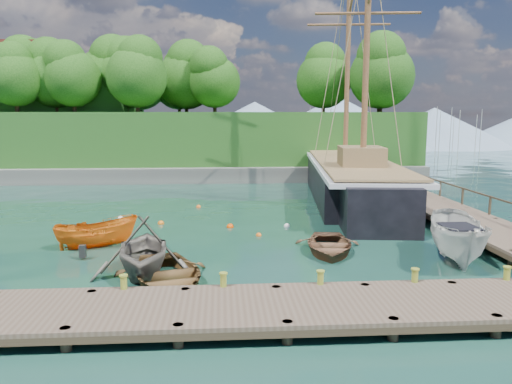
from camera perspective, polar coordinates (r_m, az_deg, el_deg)
ground at (r=20.62m, az=-1.00°, el=-7.51°), size 160.00×160.00×0.00m
dock_near at (r=14.62m, az=8.45°, el=-12.83°), size 20.00×3.20×1.10m
dock_east at (r=30.02m, az=20.74°, el=-2.03°), size 3.20×24.00×1.10m
bollard_0 at (r=16.04m, az=-14.77°, el=-12.69°), size 0.26×0.26×0.45m
bollard_1 at (r=15.76m, az=-3.72°, el=-12.79°), size 0.26×0.26×0.45m
bollard_2 at (r=16.05m, az=7.32°, el=-12.44°), size 0.26×0.26×0.45m
bollard_3 at (r=16.88m, az=17.57°, el=-11.71°), size 0.26×0.26×0.45m
bollard_4 at (r=18.16m, az=26.57°, el=-10.77°), size 0.26×0.26×0.45m
rowboat_0 at (r=17.67m, az=-10.09°, el=-10.48°), size 4.50×5.47×0.99m
rowboat_1 at (r=18.91m, az=-12.64°, el=-9.25°), size 4.13×4.67×2.30m
rowboat_2 at (r=21.62m, az=8.30°, el=-6.82°), size 3.48×4.45×0.84m
motorboat_orange at (r=23.36m, az=-17.65°, el=-5.96°), size 3.89×2.66×1.41m
cabin_boat_white at (r=21.66m, az=22.03°, el=-7.36°), size 3.47×5.68×2.06m
schooner at (r=34.57m, az=10.94°, el=0.98°), size 7.58×28.34×20.93m
mooring_buoy_0 at (r=24.03m, az=-16.46°, el=-5.50°), size 0.28×0.28×0.28m
mooring_buoy_1 at (r=27.23m, az=-10.82°, el=-3.61°), size 0.35×0.35×0.35m
mooring_buoy_2 at (r=26.00m, az=-2.98°, el=-4.06°), size 0.37×0.37×0.37m
mooring_buoy_3 at (r=26.16m, az=3.55°, el=-3.98°), size 0.32×0.32×0.32m
mooring_buoy_4 at (r=28.61m, az=-14.84°, el=-3.15°), size 0.31×0.31×0.31m
mooring_buoy_5 at (r=31.65m, az=-6.58°, el=-1.77°), size 0.31×0.31×0.31m
mooring_buoy_6 at (r=28.99m, az=-15.20°, el=-3.01°), size 0.34×0.34×0.34m
mooring_buoy_7 at (r=24.19m, az=0.31°, el=-5.03°), size 0.27×0.27×0.27m
headland at (r=52.47m, az=-17.24°, el=8.18°), size 51.00×19.31×12.90m
distant_ridge at (r=89.92m, az=-0.61°, el=7.95°), size 117.00×40.00×10.00m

